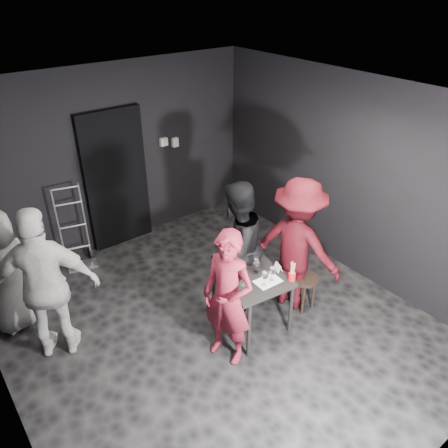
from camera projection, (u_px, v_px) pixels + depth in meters
floor at (215, 326)px, 5.31m from camera, size 4.50×5.00×0.02m
ceiling at (212, 103)px, 3.94m from camera, size 4.50×5.00×0.02m
wall_back at (112, 160)px, 6.33m from camera, size 4.50×0.04×2.70m
wall_front at (436, 385)px, 2.91m from camera, size 4.50×0.04×2.70m
wall_right at (350, 177)px, 5.80m from camera, size 0.04×5.00×2.70m
doorway at (116, 180)px, 6.44m from camera, size 0.95×0.10×2.10m
wallbox_upper at (164, 142)px, 6.69m from camera, size 0.12×0.06×0.12m
wallbox_lower at (175, 142)px, 6.82m from camera, size 0.10×0.06×0.14m
hand_truck at (78, 251)px, 6.31m from camera, size 0.41×0.35×1.23m
tasting_table at (253, 284)px, 4.96m from camera, size 0.72×0.72×0.75m
stool at (304, 283)px, 5.42m from camera, size 0.34×0.34×0.47m
server_red at (228, 295)px, 4.49m from camera, size 0.59×0.72×1.69m
woman_black at (236, 240)px, 5.17m from camera, size 1.05×0.76×1.94m
man_maroon at (298, 236)px, 5.19m from camera, size 0.97×1.41×2.00m
bystander_cream at (43, 271)px, 4.44m from camera, size 1.41×1.16×2.18m
bystander_grey at (5, 270)px, 4.95m from camera, size 0.88×0.68×1.59m
tasting_mat at (268, 281)px, 4.84m from camera, size 0.30×0.21×0.00m
wine_glass_a at (245, 286)px, 4.62m from camera, size 0.08×0.08×0.18m
wine_glass_b at (238, 273)px, 4.82m from camera, size 0.09×0.09×0.20m
wine_glass_c at (242, 269)px, 4.87m from camera, size 0.10×0.10×0.21m
wine_glass_d at (265, 278)px, 4.73m from camera, size 0.08×0.08×0.20m
wine_glass_e at (272, 273)px, 4.81m from camera, size 0.08×0.08×0.20m
wine_glass_f at (257, 265)px, 4.94m from camera, size 0.07×0.07×0.19m
wine_bottle at (235, 278)px, 4.69m from camera, size 0.08×0.08×0.33m
breadstick_cup at (292, 272)px, 4.81m from camera, size 0.08×0.08×0.25m
reserved_card at (277, 267)px, 5.00m from camera, size 0.10×0.13×0.09m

